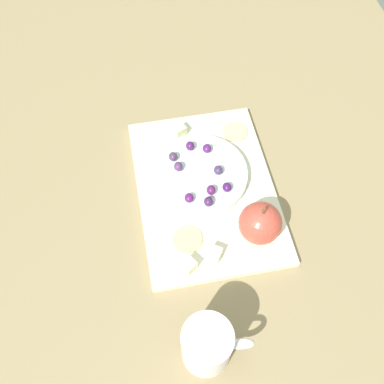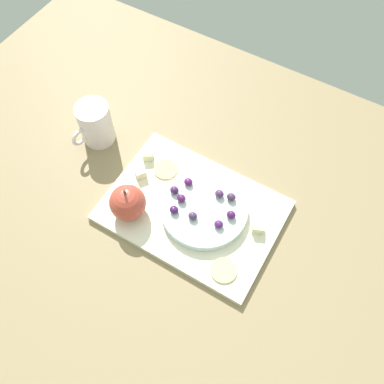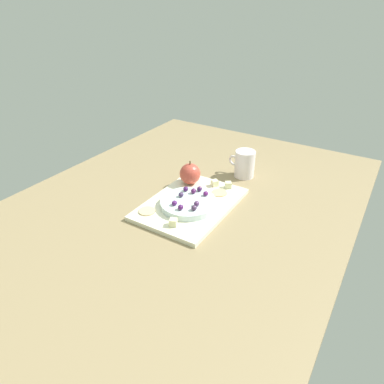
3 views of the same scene
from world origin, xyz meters
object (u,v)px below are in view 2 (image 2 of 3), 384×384
at_px(serving_dish, 204,209).
at_px(cup, 95,124).
at_px(cheese_cube_2, 258,227).
at_px(cheese_cube_0, 140,173).
at_px(grape_5, 188,182).
at_px(grape_8, 219,224).
at_px(grape_6, 174,190).
at_px(grape_7, 174,210).
at_px(cheese_cube_1, 148,155).
at_px(grape_3, 231,197).
at_px(grape_1, 181,198).
at_px(platter, 193,210).
at_px(grape_0, 193,216).
at_px(cracker_1, 224,270).
at_px(cracker_0, 166,169).
at_px(apple_whole, 128,203).
at_px(grape_4, 231,215).
at_px(grape_2, 219,194).

relative_size(serving_dish, cup, 1.68).
bearing_deg(cheese_cube_2, cheese_cube_0, 2.53).
height_order(grape_5, grape_8, same).
distance_m(serving_dish, grape_8, 0.05).
distance_m(grape_6, grape_7, 0.04).
xyz_separation_m(cheese_cube_1, cup, (0.13, 0.00, 0.02)).
bearing_deg(grape_3, grape_1, 32.46).
bearing_deg(grape_5, grape_6, 65.82).
distance_m(platter, cup, 0.29).
distance_m(grape_0, grape_1, 0.04).
bearing_deg(grape_8, platter, -13.05).
bearing_deg(serving_dish, grape_1, 12.87).
xyz_separation_m(cheese_cube_2, grape_5, (0.16, -0.01, 0.02)).
bearing_deg(grape_0, serving_dish, -103.29).
relative_size(platter, cheese_cube_2, 16.56).
bearing_deg(grape_8, cup, -11.70).
height_order(cracker_1, grape_5, grape_5).
height_order(cracker_0, cracker_1, same).
height_order(cracker_0, cup, cup).
bearing_deg(grape_7, grape_3, -135.44).
xyz_separation_m(apple_whole, cracker_1, (-0.22, 0.01, -0.03)).
bearing_deg(grape_1, platter, -170.71).
xyz_separation_m(cheese_cube_0, cracker_1, (-0.25, 0.10, -0.01)).
distance_m(cheese_cube_2, grape_4, 0.06).
relative_size(cracker_1, grape_4, 2.84).
xyz_separation_m(cheese_cube_1, cheese_cube_2, (-0.28, 0.03, 0.00)).
xyz_separation_m(cracker_0, grape_7, (-0.07, 0.08, 0.03)).
height_order(cheese_cube_0, grape_5, grape_5).
xyz_separation_m(platter, cheese_cube_2, (-0.13, -0.02, 0.02)).
bearing_deg(cheese_cube_2, platter, 10.64).
distance_m(serving_dish, grape_7, 0.06).
distance_m(grape_7, cup, 0.27).
bearing_deg(grape_8, cheese_cube_2, -148.38).
xyz_separation_m(cheese_cube_2, grape_2, (0.10, -0.02, 0.02)).
distance_m(cheese_cube_0, cheese_cube_1, 0.05).
distance_m(platter, grape_0, 0.05).
height_order(apple_whole, cheese_cube_2, apple_whole).
bearing_deg(cheese_cube_2, cup, -4.35).
relative_size(platter, grape_5, 19.50).
xyz_separation_m(cheese_cube_1, cracker_0, (-0.05, 0.01, -0.01)).
bearing_deg(grape_5, grape_4, 168.50).
distance_m(cheese_cube_2, grape_2, 0.10).
height_order(cracker_0, grape_4, grape_4).
xyz_separation_m(grape_1, grape_3, (-0.08, -0.05, -0.00)).
bearing_deg(platter, grape_8, 166.95).
xyz_separation_m(cracker_0, cup, (0.18, -0.00, 0.03)).
bearing_deg(grape_7, grape_2, -127.86).
distance_m(cracker_1, cup, 0.42).
xyz_separation_m(serving_dish, grape_2, (-0.01, -0.04, 0.02)).
xyz_separation_m(platter, cheese_cube_1, (0.15, -0.06, 0.02)).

